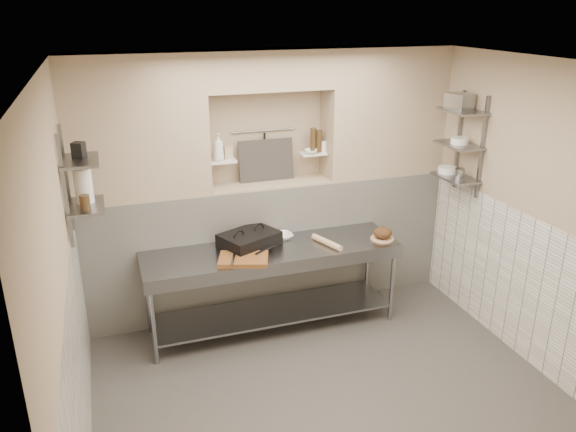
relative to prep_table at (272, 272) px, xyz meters
name	(u,v)px	position (x,y,z in m)	size (l,w,h in m)	color
floor	(328,396)	(0.15, -1.18, -0.69)	(4.00, 3.90, 0.10)	#484340
ceiling	(338,59)	(0.15, -1.18, 2.21)	(4.00, 3.90, 0.10)	silver
wall_left	(57,285)	(-1.90, -1.18, 0.76)	(0.10, 3.90, 2.80)	tan
wall_right	(542,218)	(2.20, -1.18, 0.76)	(0.10, 3.90, 2.80)	tan
wall_back	(263,178)	(0.15, 0.82, 0.76)	(4.00, 0.10, 2.80)	tan
wall_front	(495,407)	(0.15, -3.18, 0.76)	(4.00, 0.10, 2.80)	tan
backwall_lower	(270,244)	(0.15, 0.57, 0.06)	(4.00, 0.40, 1.40)	white
alcove_sill	(269,183)	(0.15, 0.57, 0.77)	(1.30, 0.40, 0.02)	tan
backwall_pillar_left	(136,128)	(-1.18, 0.57, 1.46)	(1.35, 0.40, 1.40)	tan
backwall_pillar_right	(384,112)	(1.47, 0.57, 1.46)	(1.35, 0.40, 1.40)	tan
backwall_header	(268,70)	(0.15, 0.57, 1.96)	(1.30, 0.40, 0.40)	tan
wainscot_left	(80,369)	(-1.84, -1.18, 0.06)	(0.02, 3.90, 1.40)	white
wainscot_right	(525,287)	(2.14, -1.18, 0.06)	(0.02, 3.90, 1.40)	white
alcove_shelf_left	(222,161)	(-0.35, 0.57, 1.06)	(0.28, 0.16, 0.03)	white
alcove_shelf_right	(313,153)	(0.65, 0.57, 1.06)	(0.28, 0.16, 0.03)	white
utensil_rail	(264,131)	(0.15, 0.74, 1.31)	(0.02, 0.02, 0.70)	gray
hanging_steel	(265,147)	(0.15, 0.72, 1.14)	(0.02, 0.02, 0.30)	black
splash_panel	(266,160)	(0.15, 0.67, 1.00)	(0.60, 0.02, 0.45)	#383330
shelf_rail_left_a	(67,179)	(-1.83, 0.07, 1.16)	(0.03, 0.03, 0.95)	slate
shelf_rail_left_b	(65,192)	(-1.83, -0.33, 1.16)	(0.03, 0.03, 0.95)	slate
wall_shelf_left_lower	(86,206)	(-1.69, -0.13, 0.96)	(0.30, 0.50, 0.03)	slate
wall_shelf_left_upper	(80,161)	(-1.69, -0.13, 1.36)	(0.30, 0.50, 0.03)	slate
shelf_rail_right_a	(459,140)	(2.12, 0.07, 1.21)	(0.03, 0.03, 1.05)	slate
shelf_rail_right_b	(482,148)	(2.12, -0.33, 1.21)	(0.03, 0.03, 1.05)	slate
wall_shelf_right_lower	(455,178)	(1.99, -0.13, 0.86)	(0.30, 0.50, 0.03)	slate
wall_shelf_right_mid	(459,145)	(1.99, -0.13, 1.21)	(0.30, 0.50, 0.03)	slate
wall_shelf_right_upper	(463,111)	(1.99, -0.13, 1.56)	(0.30, 0.50, 0.03)	slate
prep_table	(272,272)	(0.00, 0.00, 0.00)	(2.60, 0.70, 0.90)	gray
panini_press	(249,240)	(-0.20, 0.13, 0.33)	(0.67, 0.60, 0.15)	black
cutting_board	(243,259)	(-0.34, -0.18, 0.28)	(0.47, 0.33, 0.04)	brown
knife_blade	(265,250)	(-0.11, -0.09, 0.31)	(0.29, 0.03, 0.01)	gray
tongs	(233,259)	(-0.45, -0.21, 0.31)	(0.02, 0.02, 0.25)	gray
mixing_bowl	(282,236)	(0.17, 0.22, 0.29)	(0.23, 0.23, 0.06)	white
rolling_pin	(327,242)	(0.56, -0.08, 0.29)	(0.06, 0.06, 0.41)	tan
bread_board	(382,238)	(1.17, -0.12, 0.26)	(0.25, 0.25, 0.01)	tan
bread_loaf	(383,233)	(1.17, -0.12, 0.33)	(0.20, 0.20, 0.12)	#4C2D19
bottle_soap	(218,148)	(-0.39, 0.54, 1.21)	(0.11, 0.11, 0.28)	white
jar_alcove	(228,153)	(-0.28, 0.60, 1.13)	(0.09, 0.09, 0.13)	tan
bowl_alcove	(311,151)	(0.60, 0.53, 1.09)	(0.14, 0.14, 0.04)	white
condiment_a	(319,141)	(0.71, 0.56, 1.19)	(0.07, 0.07, 0.24)	#3C2A15
condiment_b	(313,140)	(0.65, 0.59, 1.20)	(0.07, 0.07, 0.26)	#3C2A15
condiment_c	(324,147)	(0.76, 0.56, 1.13)	(0.07, 0.07, 0.11)	white
jug_left	(84,186)	(-1.69, -0.07, 1.12)	(0.15, 0.15, 0.30)	white
jar_left	(85,202)	(-1.69, -0.26, 1.03)	(0.08, 0.08, 0.13)	#3C2A15
box_left_upper	(79,150)	(-1.69, -0.09, 1.44)	(0.09, 0.09, 0.13)	black
bowl_right	(448,170)	(1.99, 0.02, 0.90)	(0.20, 0.20, 0.06)	white
canister_right	(460,173)	(1.99, -0.20, 0.92)	(0.10, 0.10, 0.10)	gray
bowl_right_mid	(459,141)	(1.99, -0.14, 1.25)	(0.18, 0.18, 0.07)	white
basket_right	(459,101)	(1.99, -0.06, 1.65)	(0.20, 0.24, 0.15)	gray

